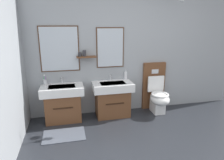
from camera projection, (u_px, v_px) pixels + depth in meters
wall_back at (135, 44)px, 4.04m from camera, size 4.47×0.61×2.77m
bath_mat at (64, 135)px, 3.31m from camera, size 0.68×0.44×0.01m
vanity_sink_left at (63, 102)px, 3.77m from camera, size 0.77×0.48×0.68m
tap_on_left_sink at (62, 80)px, 3.82m from camera, size 0.03×0.13×0.11m
vanity_sink_right at (112, 98)px, 3.97m from camera, size 0.77×0.48×0.68m
tap_on_right_sink at (110, 77)px, 4.03m from camera, size 0.03×0.13×0.11m
toilet at (157, 94)px, 4.16m from camera, size 0.48×0.62×1.00m
toothbrush_cup at (45, 82)px, 3.75m from camera, size 0.07×0.07×0.19m
soap_dispenser at (126, 75)px, 4.09m from camera, size 0.06×0.06×0.20m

